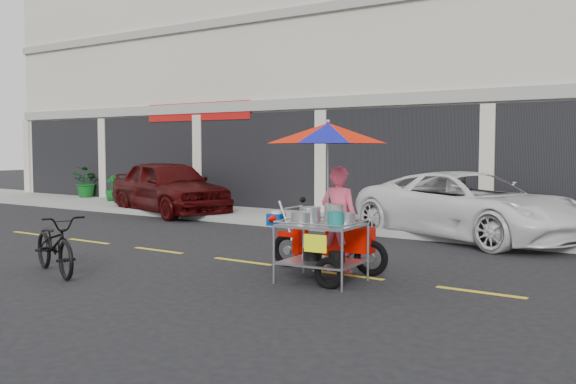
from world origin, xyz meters
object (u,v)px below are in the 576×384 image
Objects in this scene: maroon_sedan at (169,187)px; near_bicycle at (55,244)px; food_vendor_rig at (330,179)px; white_pickup at (470,206)px.

near_bicycle is (4.82, -7.13, -0.33)m from maroon_sedan.
food_vendor_rig is at bearing -103.87° from maroon_sedan.
food_vendor_rig reaches higher than near_bicycle.
near_bicycle is 4.24m from food_vendor_rig.
white_pickup is 8.12m from near_bicycle.
near_bicycle is at bearing -128.82° from maroon_sedan.
food_vendor_rig is at bearing -39.82° from near_bicycle.
maroon_sedan reaches higher than white_pickup.
white_pickup is 2.11× the size of food_vendor_rig.
maroon_sedan is 9.77m from food_vendor_rig.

